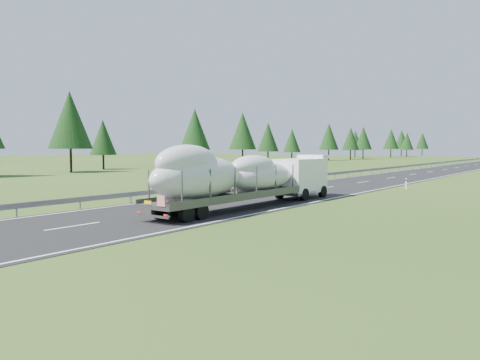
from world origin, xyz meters
The scene contains 5 objects.
ground centered at (0.00, 0.00, 0.00)m, with size 400.00×400.00×0.00m, color #2E4617.
road_surface centered at (0.00, 100.00, 0.01)m, with size 10.00×400.00×0.02m, color black.
guardrail centered at (-5.30, 99.94, 0.60)m, with size 0.10×400.00×0.76m.
tree_line_left centered at (-43.02, 88.92, 6.98)m, with size 15.14×247.33×12.54m.
boat_truck centered at (2.53, 10.40, 2.04)m, with size 2.51×17.38×3.96m.
Camera 1 is at (19.79, -13.03, 3.81)m, focal length 35.00 mm.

